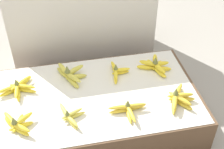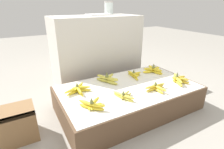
{
  "view_description": "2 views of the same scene",
  "coord_description": "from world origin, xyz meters",
  "px_view_note": "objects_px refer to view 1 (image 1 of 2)",
  "views": [
    {
      "loc": [
        -0.17,
        -1.38,
        1.56
      ],
      "look_at": [
        0.12,
        0.02,
        0.37
      ],
      "focal_mm": 50.0,
      "sensor_mm": 36.0,
      "label": 1
    },
    {
      "loc": [
        -0.86,
        -1.22,
        0.96
      ],
      "look_at": [
        -0.11,
        0.13,
        0.33
      ],
      "focal_mm": 28.0,
      "sensor_mm": 36.0,
      "label": 2
    }
  ],
  "objects_px": {
    "banana_bunch_middle_midleft": "(70,74)",
    "banana_bunch_middle_right": "(155,65)",
    "banana_bunch_front_midleft": "(69,116)",
    "banana_bunch_front_right": "(178,98)",
    "banana_bunch_front_midright": "(128,109)",
    "banana_bunch_middle_midright": "(117,71)",
    "banana_bunch_middle_left": "(18,88)",
    "banana_bunch_front_left": "(17,124)"
  },
  "relations": [
    {
      "from": "banana_bunch_middle_midleft",
      "to": "banana_bunch_middle_right",
      "type": "bearing_deg",
      "value": -2.4
    },
    {
      "from": "banana_bunch_front_midleft",
      "to": "banana_bunch_front_right",
      "type": "xyz_separation_m",
      "value": [
        0.65,
        0.0,
        0.01
      ]
    },
    {
      "from": "banana_bunch_front_midleft",
      "to": "banana_bunch_middle_midleft",
      "type": "distance_m",
      "value": 0.36
    },
    {
      "from": "banana_bunch_front_midright",
      "to": "banana_bunch_middle_midright",
      "type": "relative_size",
      "value": 1.05
    },
    {
      "from": "banana_bunch_front_midright",
      "to": "banana_bunch_middle_left",
      "type": "distance_m",
      "value": 0.7
    },
    {
      "from": "banana_bunch_middle_midleft",
      "to": "banana_bunch_middle_midright",
      "type": "height_order",
      "value": "banana_bunch_middle_midleft"
    },
    {
      "from": "banana_bunch_front_right",
      "to": "banana_bunch_middle_midright",
      "type": "bearing_deg",
      "value": 132.97
    },
    {
      "from": "banana_bunch_front_left",
      "to": "banana_bunch_front_right",
      "type": "height_order",
      "value": "banana_bunch_front_right"
    },
    {
      "from": "banana_bunch_front_left",
      "to": "banana_bunch_middle_right",
      "type": "bearing_deg",
      "value": 20.75
    },
    {
      "from": "banana_bunch_middle_midleft",
      "to": "banana_bunch_middle_right",
      "type": "distance_m",
      "value": 0.57
    },
    {
      "from": "banana_bunch_front_right",
      "to": "banana_bunch_middle_left",
      "type": "height_order",
      "value": "banana_bunch_front_right"
    },
    {
      "from": "banana_bunch_middle_left",
      "to": "banana_bunch_front_right",
      "type": "bearing_deg",
      "value": -17.16
    },
    {
      "from": "banana_bunch_middle_left",
      "to": "banana_bunch_middle_midright",
      "type": "height_order",
      "value": "banana_bunch_middle_left"
    },
    {
      "from": "banana_bunch_middle_left",
      "to": "banana_bunch_middle_right",
      "type": "xyz_separation_m",
      "value": [
        0.9,
        0.04,
        0.01
      ]
    },
    {
      "from": "banana_bunch_middle_midleft",
      "to": "banana_bunch_middle_right",
      "type": "relative_size",
      "value": 1.08
    },
    {
      "from": "banana_bunch_middle_left",
      "to": "banana_bunch_middle_right",
      "type": "bearing_deg",
      "value": 2.36
    },
    {
      "from": "banana_bunch_front_midleft",
      "to": "banana_bunch_middle_midright",
      "type": "relative_size",
      "value": 0.98
    },
    {
      "from": "banana_bunch_front_left",
      "to": "banana_bunch_middle_midleft",
      "type": "distance_m",
      "value": 0.49
    },
    {
      "from": "banana_bunch_front_right",
      "to": "banana_bunch_middle_midleft",
      "type": "xyz_separation_m",
      "value": [
        -0.61,
        0.35,
        0.0
      ]
    },
    {
      "from": "banana_bunch_front_midleft",
      "to": "banana_bunch_middle_midright",
      "type": "xyz_separation_m",
      "value": [
        0.34,
        0.33,
        0.0
      ]
    },
    {
      "from": "banana_bunch_front_midright",
      "to": "banana_bunch_middle_midleft",
      "type": "relative_size",
      "value": 0.91
    },
    {
      "from": "banana_bunch_middle_midleft",
      "to": "banana_bunch_front_left",
      "type": "bearing_deg",
      "value": -131.91
    },
    {
      "from": "banana_bunch_front_right",
      "to": "banana_bunch_middle_midright",
      "type": "relative_size",
      "value": 1.1
    },
    {
      "from": "banana_bunch_middle_left",
      "to": "banana_bunch_middle_midleft",
      "type": "bearing_deg",
      "value": 10.45
    },
    {
      "from": "banana_bunch_front_left",
      "to": "banana_bunch_front_midleft",
      "type": "xyz_separation_m",
      "value": [
        0.28,
        0.01,
        -0.0
      ]
    },
    {
      "from": "banana_bunch_front_midleft",
      "to": "banana_bunch_middle_midleft",
      "type": "relative_size",
      "value": 0.85
    },
    {
      "from": "banana_bunch_front_midright",
      "to": "banana_bunch_middle_right",
      "type": "xyz_separation_m",
      "value": [
        0.28,
        0.35,
        0.01
      ]
    },
    {
      "from": "banana_bunch_front_midleft",
      "to": "banana_bunch_middle_right",
      "type": "xyz_separation_m",
      "value": [
        0.61,
        0.33,
        0.01
      ]
    },
    {
      "from": "banana_bunch_front_left",
      "to": "banana_bunch_front_midright",
      "type": "bearing_deg",
      "value": -1.05
    },
    {
      "from": "banana_bunch_front_left",
      "to": "banana_bunch_middle_midleft",
      "type": "xyz_separation_m",
      "value": [
        0.33,
        0.36,
        0.0
      ]
    },
    {
      "from": "banana_bunch_front_right",
      "to": "banana_bunch_middle_right",
      "type": "height_order",
      "value": "banana_bunch_middle_right"
    },
    {
      "from": "banana_bunch_front_midright",
      "to": "banana_bunch_middle_right",
      "type": "bearing_deg",
      "value": 51.82
    },
    {
      "from": "banana_bunch_front_midright",
      "to": "banana_bunch_middle_midright",
      "type": "xyz_separation_m",
      "value": [
        0.01,
        0.35,
        0.0
      ]
    },
    {
      "from": "banana_bunch_middle_right",
      "to": "banana_bunch_middle_left",
      "type": "bearing_deg",
      "value": -177.64
    },
    {
      "from": "banana_bunch_front_left",
      "to": "banana_bunch_front_midleft",
      "type": "bearing_deg",
      "value": 1.62
    },
    {
      "from": "banana_bunch_front_left",
      "to": "banana_bunch_front_midleft",
      "type": "height_order",
      "value": "banana_bunch_front_left"
    },
    {
      "from": "banana_bunch_front_midleft",
      "to": "banana_bunch_middle_right",
      "type": "distance_m",
      "value": 0.69
    },
    {
      "from": "banana_bunch_front_midright",
      "to": "banana_bunch_middle_midleft",
      "type": "distance_m",
      "value": 0.47
    },
    {
      "from": "banana_bunch_front_midright",
      "to": "banana_bunch_middle_right",
      "type": "relative_size",
      "value": 0.99
    },
    {
      "from": "banana_bunch_front_midright",
      "to": "banana_bunch_middle_midright",
      "type": "bearing_deg",
      "value": 88.37
    },
    {
      "from": "banana_bunch_front_left",
      "to": "banana_bunch_front_right",
      "type": "relative_size",
      "value": 0.8
    },
    {
      "from": "banana_bunch_front_left",
      "to": "banana_bunch_middle_left",
      "type": "distance_m",
      "value": 0.3
    }
  ]
}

